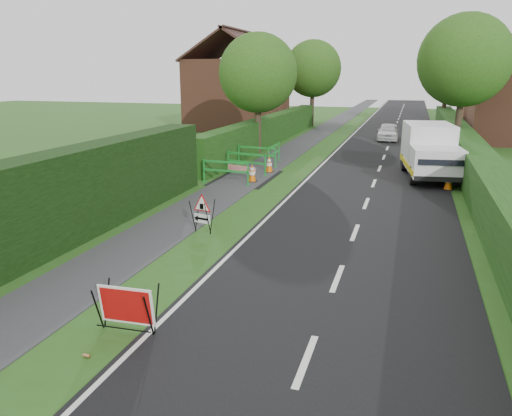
# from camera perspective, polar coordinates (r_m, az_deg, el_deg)

# --- Properties ---
(ground) EXTENTS (120.00, 120.00, 0.00)m
(ground) POSITION_cam_1_polar(r_m,az_deg,el_deg) (11.23, -4.34, -8.52)
(ground) COLOR #2A4F16
(ground) RESTS_ON ground
(road_surface) EXTENTS (6.00, 90.00, 0.02)m
(road_surface) POSITION_cam_1_polar(r_m,az_deg,el_deg) (44.78, 15.65, 8.89)
(road_surface) COLOR black
(road_surface) RESTS_ON ground
(footpath) EXTENTS (2.00, 90.00, 0.02)m
(footpath) POSITION_cam_1_polar(r_m,az_deg,el_deg) (45.28, 8.61, 9.34)
(footpath) COLOR #2D2D30
(footpath) RESTS_ON ground
(hedge_west_near) EXTENTS (1.10, 18.00, 2.50)m
(hedge_west_near) POSITION_cam_1_polar(r_m,az_deg,el_deg) (13.77, -24.18, -5.31)
(hedge_west_near) COLOR black
(hedge_west_near) RESTS_ON ground
(hedge_west_far) EXTENTS (1.00, 24.00, 1.80)m
(hedge_west_far) POSITION_cam_1_polar(r_m,az_deg,el_deg) (33.06, 1.60, 7.37)
(hedge_west_far) COLOR #14380F
(hedge_west_far) RESTS_ON ground
(hedge_east) EXTENTS (1.20, 50.00, 1.50)m
(hedge_east) POSITION_cam_1_polar(r_m,az_deg,el_deg) (26.07, 22.90, 4.05)
(hedge_east) COLOR #14380F
(hedge_east) RESTS_ON ground
(house_west) EXTENTS (7.50, 7.40, 7.88)m
(house_west) POSITION_cam_1_polar(r_m,az_deg,el_deg) (41.92, -2.08, 13.00)
(house_west) COLOR brown
(house_west) RESTS_ON ground
(house_east_b) EXTENTS (7.50, 7.40, 7.88)m
(house_east_b) POSITION_cam_1_polar(r_m,az_deg,el_deg) (52.20, 26.87, 11.85)
(house_east_b) COLOR brown
(house_east_b) RESTS_ON ground
(tree_nw) EXTENTS (4.40, 4.40, 6.70)m
(tree_nw) POSITION_cam_1_polar(r_m,az_deg,el_deg) (28.80, 0.23, 15.16)
(tree_nw) COLOR #2D2116
(tree_nw) RESTS_ON ground
(tree_ne) EXTENTS (5.20, 5.20, 7.79)m
(tree_ne) POSITION_cam_1_polar(r_m,az_deg,el_deg) (31.65, 22.75, 15.29)
(tree_ne) COLOR #2D2116
(tree_ne) RESTS_ON ground
(tree_fw) EXTENTS (4.80, 4.80, 7.24)m
(tree_fw) POSITION_cam_1_polar(r_m,az_deg,el_deg) (44.35, 6.53, 15.53)
(tree_fw) COLOR #2D2116
(tree_fw) RESTS_ON ground
(tree_fe) EXTENTS (4.20, 4.20, 6.33)m
(tree_fe) POSITION_cam_1_polar(r_m,az_deg,el_deg) (47.60, 20.99, 13.90)
(tree_fe) COLOR #2D2116
(tree_fe) RESTS_ON ground
(red_rect_sign) EXTENTS (1.06, 0.67, 0.88)m
(red_rect_sign) POSITION_cam_1_polar(r_m,az_deg,el_deg) (9.30, -14.60, -10.84)
(red_rect_sign) COLOR black
(red_rect_sign) RESTS_ON ground
(triangle_sign) EXTENTS (0.80, 0.80, 0.98)m
(triangle_sign) POSITION_cam_1_polar(r_m,az_deg,el_deg) (14.41, -6.29, -0.28)
(triangle_sign) COLOR black
(triangle_sign) RESTS_ON ground
(works_van) EXTENTS (2.62, 5.27, 2.31)m
(works_van) POSITION_cam_1_polar(r_m,az_deg,el_deg) (23.37, 19.25, 6.28)
(works_van) COLOR silver
(works_van) RESTS_ON ground
(traffic_cone_0) EXTENTS (0.38, 0.38, 0.79)m
(traffic_cone_0) POSITION_cam_1_polar(r_m,az_deg,el_deg) (21.19, 21.15, 2.98)
(traffic_cone_0) COLOR black
(traffic_cone_0) RESTS_ON ground
(traffic_cone_1) EXTENTS (0.38, 0.38, 0.79)m
(traffic_cone_1) POSITION_cam_1_polar(r_m,az_deg,el_deg) (22.92, 20.30, 3.92)
(traffic_cone_1) COLOR black
(traffic_cone_1) RESTS_ON ground
(traffic_cone_2) EXTENTS (0.38, 0.38, 0.79)m
(traffic_cone_2) POSITION_cam_1_polar(r_m,az_deg,el_deg) (25.90, 19.92, 5.16)
(traffic_cone_2) COLOR black
(traffic_cone_2) RESTS_ON ground
(traffic_cone_3) EXTENTS (0.38, 0.38, 0.79)m
(traffic_cone_3) POSITION_cam_1_polar(r_m,az_deg,el_deg) (21.25, -0.44, 4.04)
(traffic_cone_3) COLOR black
(traffic_cone_3) RESTS_ON ground
(traffic_cone_4) EXTENTS (0.38, 0.38, 0.79)m
(traffic_cone_4) POSITION_cam_1_polar(r_m,az_deg,el_deg) (23.34, 1.52, 5.05)
(traffic_cone_4) COLOR black
(traffic_cone_4) RESTS_ON ground
(ped_barrier_0) EXTENTS (2.08, 0.46, 1.00)m
(ped_barrier_0) POSITION_cam_1_polar(r_m,az_deg,el_deg) (20.87, -3.50, 4.47)
(ped_barrier_0) COLOR #178328
(ped_barrier_0) RESTS_ON ground
(ped_barrier_1) EXTENTS (2.08, 0.83, 1.00)m
(ped_barrier_1) POSITION_cam_1_polar(r_m,az_deg,el_deg) (22.93, -1.11, 5.47)
(ped_barrier_1) COLOR #178328
(ped_barrier_1) RESTS_ON ground
(ped_barrier_2) EXTENTS (2.09, 0.58, 1.00)m
(ped_barrier_2) POSITION_cam_1_polar(r_m,az_deg,el_deg) (24.92, 0.10, 6.26)
(ped_barrier_2) COLOR #178328
(ped_barrier_2) RESTS_ON ground
(ped_barrier_3) EXTENTS (0.36, 2.06, 1.00)m
(ped_barrier_3) POSITION_cam_1_polar(r_m,az_deg,el_deg) (25.52, 2.08, 6.46)
(ped_barrier_3) COLOR #178328
(ped_barrier_3) RESTS_ON ground
(redwhite_plank) EXTENTS (1.43, 0.54, 0.25)m
(redwhite_plank) POSITION_cam_1_polar(r_m,az_deg,el_deg) (21.98, -1.65, 3.37)
(redwhite_plank) COLOR red
(redwhite_plank) RESTS_ON ground
(litter_can) EXTENTS (0.12, 0.07, 0.07)m
(litter_can) POSITION_cam_1_polar(r_m,az_deg,el_deg) (8.96, -18.76, -15.89)
(litter_can) COLOR #BF7F4C
(litter_can) RESTS_ON ground
(hatchback_car) EXTENTS (1.45, 3.43, 1.16)m
(hatchback_car) POSITION_cam_1_polar(r_m,az_deg,el_deg) (35.89, 14.85, 8.43)
(hatchback_car) COLOR white
(hatchback_car) RESTS_ON ground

